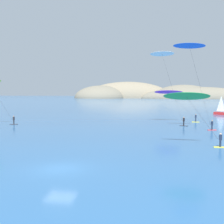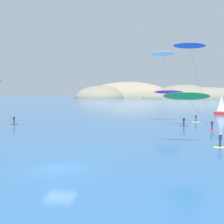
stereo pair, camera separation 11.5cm
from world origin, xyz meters
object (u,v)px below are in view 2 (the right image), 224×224
object	(u,v)px
sailboat_near	(224,113)
kitesurfer_white	(164,59)
kitesurfer_green	(189,99)
kitesurfer_purple	(170,94)
kitesurfer_blue	(191,52)

from	to	relation	value
sailboat_near	kitesurfer_white	world-z (taller)	kitesurfer_white
kitesurfer_green	kitesurfer_purple	bearing A→B (deg)	92.49
sailboat_near	kitesurfer_purple	world-z (taller)	kitesurfer_purple
sailboat_near	kitesurfer_blue	distance (m)	36.72
sailboat_near	kitesurfer_purple	distance (m)	25.01
kitesurfer_white	kitesurfer_purple	bearing A→B (deg)	76.41
kitesurfer_green	kitesurfer_purple	distance (m)	26.76
kitesurfer_white	sailboat_near	bearing A→B (deg)	56.59
sailboat_near	kitesurfer_green	xyz separation A→B (m)	(-14.09, -45.83, 4.97)
sailboat_near	kitesurfer_purple	xyz separation A→B (m)	(-15.25, -19.09, 5.31)
kitesurfer_blue	kitesurfer_green	distance (m)	15.50
kitesurfer_blue	kitesurfer_purple	size ratio (longest dim) A/B	1.51
kitesurfer_blue	sailboat_near	bearing A→B (deg)	68.84
kitesurfer_blue	kitesurfer_green	bearing A→B (deg)	-96.73
kitesurfer_blue	kitesurfer_white	bearing A→B (deg)	122.24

